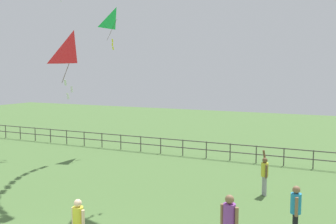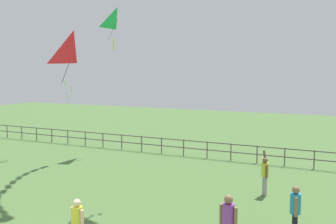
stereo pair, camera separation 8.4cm
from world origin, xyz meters
name	(u,v)px [view 2 (the right image)]	position (x,y,z in m)	size (l,w,h in m)	color
person_1	(295,210)	(5.15, 4.79, 0.94)	(0.30, 0.49, 1.64)	black
person_2	(77,223)	(0.07, 1.38, 0.89)	(0.46, 0.29, 1.54)	#99999E
person_3	(228,223)	(3.74, 2.90, 0.99)	(0.51, 0.32, 1.73)	#99999E
person_4	(265,173)	(3.46, 8.66, 0.89)	(0.30, 0.47, 1.78)	#99999E
kite_4	(74,50)	(-1.77, 3.67, 5.57)	(1.14, 0.90, 2.18)	red
kite_6	(118,20)	(-6.34, 13.30, 7.91)	(1.19, 1.25, 2.39)	#1EB759
waterfront_railing	(218,148)	(-0.30, 14.00, 0.62)	(36.05, 0.06, 0.95)	#4C4742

